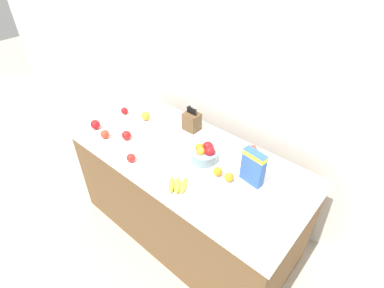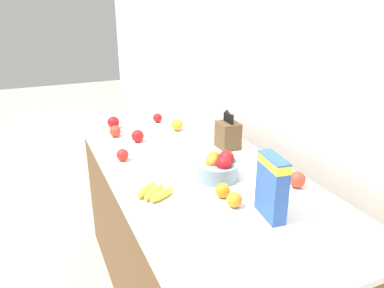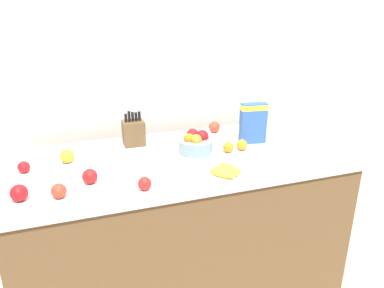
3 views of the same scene
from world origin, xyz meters
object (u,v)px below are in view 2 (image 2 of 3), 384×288
Objects in this scene: fruit_bowl at (219,167)px; orange_front_left at (177,125)px; apple_near_bananas at (115,131)px; cereal_box at (272,184)px; apple_front at (297,180)px; apple_middle at (114,122)px; apple_rightmost at (158,118)px; apple_rear at (138,136)px; banana_bunch at (154,192)px; apple_by_knife_block at (123,155)px; orange_near_bowl at (234,200)px; orange_mid_left at (223,191)px; knife_block at (228,135)px.

fruit_bowl is 2.63× the size of orange_front_left.
cereal_box is at bearing 16.67° from apple_near_bananas.
apple_front is 0.96× the size of apple_middle.
apple_middle is at bearing -120.23° from orange_front_left.
apple_rightmost is 0.40m from apple_near_bananas.
cereal_box is 0.33m from apple_front.
apple_front is at bearing 30.20° from apple_rear.
banana_bunch is at bearing -2.78° from apple_middle.
orange_near_bowl is (0.70, 0.32, -0.00)m from apple_by_knife_block.
apple_front is 1.39m from apple_middle.
fruit_bowl reaches higher than apple_by_knife_block.
fruit_bowl is 3.20× the size of orange_mid_left.
fruit_bowl is 1.05m from apple_middle.
orange_front_left reaches higher than apple_rightmost.
apple_middle is (-1.00, -0.31, -0.02)m from fruit_bowl.
knife_block reaches higher than apple_by_knife_block.
apple_front is at bearing 50.45° from fruit_bowl.
orange_front_left is at bearing 171.78° from orange_near_bowl.
fruit_bowl is 2.74× the size of apple_rear.
apple_rightmost is at bearing 143.43° from apple_rear.
apple_rightmost reaches higher than banana_bunch.
apple_front is at bearing 26.08° from apple_middle.
cereal_box is 3.36× the size of apple_front.
apple_middle reaches higher than orange_mid_left.
orange_mid_left is (0.85, 0.15, -0.01)m from apple_rear.
orange_near_bowl is at bearing -84.18° from apple_front.
banana_bunch is 0.46m from apple_by_knife_block.
apple_near_bananas is at bearing -96.74° from orange_front_left.
banana_bunch is 0.37m from orange_near_bowl.
orange_near_bowl reaches higher than orange_mid_left.
apple_rear is at bearing -160.77° from fruit_bowl.
orange_near_bowl is (1.05, -0.15, -0.01)m from orange_front_left.
fruit_bowl is at bearing -0.99° from apple_rightmost.
apple_near_bananas is at bearing -9.51° from apple_middle.
apple_rear is (-0.67, -0.23, -0.02)m from fruit_bowl.
apple_middle and orange_front_left have the same top height.
apple_by_knife_block is (-0.06, -0.64, -0.05)m from knife_block.
knife_block is at bearing 148.93° from orange_mid_left.
knife_block is 3.33× the size of apple_front.
orange_mid_left is 0.10m from orange_near_bowl.
apple_near_bananas is (0.18, -0.36, 0.00)m from apple_rightmost.
apple_by_knife_block is at bearing -34.84° from apple_rightmost.
apple_rear is (0.34, -0.25, 0.01)m from apple_rightmost.
apple_rightmost is at bearing 179.01° from fruit_bowl.
fruit_bowl is 0.89m from apple_near_bananas.
apple_front is 1.15× the size of apple_by_knife_block.
apple_rightmost is (-1.00, 0.02, -0.02)m from fruit_bowl.
knife_block is 3.81× the size of apple_by_knife_block.
knife_block is 0.70m from apple_rightmost.
fruit_bowl is at bearing 19.23° from apple_rear.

